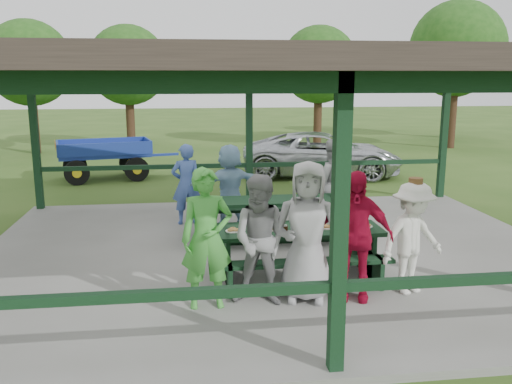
{
  "coord_description": "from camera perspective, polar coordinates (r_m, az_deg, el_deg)",
  "views": [
    {
      "loc": [
        -1.46,
        -8.74,
        3.05
      ],
      "look_at": [
        -0.37,
        -0.3,
        1.23
      ],
      "focal_mm": 38.0,
      "sensor_mm": 36.0,
      "label": 1
    }
  ],
  "objects": [
    {
      "name": "picnic_table_far",
      "position": [
        9.96,
        1.36,
        -2.29
      ],
      "size": [
        2.74,
        1.39,
        0.75
      ],
      "color": "black",
      "rests_on": "concrete_slab"
    },
    {
      "name": "ground",
      "position": [
        9.37,
        2.02,
        -6.93
      ],
      "size": [
        90.0,
        90.0,
        0.0
      ],
      "primitive_type": "plane",
      "color": "#2E4E18",
      "rests_on": "ground"
    },
    {
      "name": "contestant_grey_mid",
      "position": [
        7.19,
        5.39,
        -4.19
      ],
      "size": [
        1.03,
        0.79,
        1.89
      ],
      "primitive_type": "imported",
      "rotation": [
        0.0,
        0.0,
        -0.22
      ],
      "color": "#99999B",
      "rests_on": "concrete_slab"
    },
    {
      "name": "contestant_green",
      "position": [
        6.98,
        -5.2,
        -4.91
      ],
      "size": [
        0.69,
        0.47,
        1.84
      ],
      "primitive_type": "imported",
      "rotation": [
        0.0,
        0.0,
        0.05
      ],
      "color": "green",
      "rests_on": "concrete_slab"
    },
    {
      "name": "spectator_lblue",
      "position": [
        10.73,
        -2.81,
        0.68
      ],
      "size": [
        1.62,
        0.94,
        1.66
      ],
      "primitive_type": "imported",
      "rotation": [
        0.0,
        0.0,
        3.45
      ],
      "color": "#85AECD",
      "rests_on": "concrete_slab"
    },
    {
      "name": "pavilion_structure",
      "position": [
        8.86,
        2.17,
        12.83
      ],
      "size": [
        10.6,
        8.6,
        3.24
      ],
      "color": "black",
      "rests_on": "concrete_slab"
    },
    {
      "name": "spectator_blue",
      "position": [
        11.02,
        -7.36,
        0.83
      ],
      "size": [
        0.66,
        0.49,
        1.64
      ],
      "primitive_type": "imported",
      "rotation": [
        0.0,
        0.0,
        3.32
      ],
      "color": "#3D58A0",
      "rests_on": "concrete_slab"
    },
    {
      "name": "tree_right",
      "position": [
        24.93,
        20.41,
        13.96
      ],
      "size": [
        3.95,
        3.95,
        6.17
      ],
      "color": "black",
      "rests_on": "ground"
    },
    {
      "name": "tree_mid",
      "position": [
        24.21,
        6.64,
        13.14
      ],
      "size": [
        3.34,
        3.34,
        5.21
      ],
      "color": "black",
      "rests_on": "ground"
    },
    {
      "name": "farm_trailer",
      "position": [
        16.95,
        -15.62,
        3.42
      ],
      "size": [
        3.66,
        2.07,
        1.27
      ],
      "rotation": [
        0.0,
        0.0,
        0.22
      ],
      "color": "navy",
      "rests_on": "ground"
    },
    {
      "name": "pickup_truck",
      "position": [
        16.95,
        7.01,
        3.96
      ],
      "size": [
        5.25,
        3.22,
        1.36
      ],
      "primitive_type": "imported",
      "rotation": [
        0.0,
        0.0,
        1.36
      ],
      "color": "silver",
      "rests_on": "ground"
    },
    {
      "name": "tree_left",
      "position": [
        23.58,
        -13.34,
        12.82
      ],
      "size": [
        3.3,
        3.3,
        5.15
      ],
      "color": "black",
      "rests_on": "ground"
    },
    {
      "name": "table_setting",
      "position": [
        8.07,
        5.44,
        -3.57
      ],
      "size": [
        2.2,
        0.45,
        0.1
      ],
      "color": "white",
      "rests_on": "picnic_table_near"
    },
    {
      "name": "contestant_red",
      "position": [
        7.33,
        10.27,
        -4.54
      ],
      "size": [
        1.11,
        0.69,
        1.76
      ],
      "primitive_type": "imported",
      "rotation": [
        0.0,
        0.0,
        -0.27
      ],
      "color": "#A40B2A",
      "rests_on": "concrete_slab"
    },
    {
      "name": "concrete_slab",
      "position": [
        9.36,
        2.02,
        -6.64
      ],
      "size": [
        10.0,
        8.0,
        0.1
      ],
      "primitive_type": "cube",
      "color": "slate",
      "rests_on": "ground"
    },
    {
      "name": "contestant_grey_left",
      "position": [
        7.05,
        0.75,
        -5.12
      ],
      "size": [
        0.99,
        0.86,
        1.73
      ],
      "primitive_type": "imported",
      "rotation": [
        0.0,
        0.0,
        -0.27
      ],
      "color": "gray",
      "rests_on": "concrete_slab"
    },
    {
      "name": "contestant_white_fedora",
      "position": [
        7.74,
        16.12,
        -4.65
      ],
      "size": [
        1.15,
        0.89,
        1.62
      ],
      "rotation": [
        0.0,
        0.0,
        0.34
      ],
      "color": "silver",
      "rests_on": "concrete_slab"
    },
    {
      "name": "tree_far_right",
      "position": [
        29.12,
        20.18,
        12.8
      ],
      "size": [
        3.57,
        3.57,
        5.58
      ],
      "color": "black",
      "rests_on": "ground"
    },
    {
      "name": "tree_far_left",
      "position": [
        23.49,
        -22.78,
        12.38
      ],
      "size": [
        3.35,
        3.35,
        5.24
      ],
      "color": "black",
      "rests_on": "ground"
    },
    {
      "name": "picnic_table_near",
      "position": [
        8.1,
        4.45,
        -5.79
      ],
      "size": [
        2.48,
        1.39,
        0.75
      ],
      "color": "black",
      "rests_on": "concrete_slab"
    },
    {
      "name": "spectator_grey",
      "position": [
        10.9,
        7.85,
        0.98
      ],
      "size": [
        0.88,
        0.7,
        1.75
      ],
      "primitive_type": "imported",
      "rotation": [
        0.0,
        0.0,
        3.09
      ],
      "color": "gray",
      "rests_on": "concrete_slab"
    }
  ]
}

